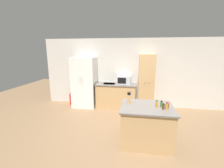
{
  "coord_description": "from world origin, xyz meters",
  "views": [
    {
      "loc": [
        0.02,
        -3.44,
        2.15
      ],
      "look_at": [
        -0.75,
        1.4,
        1.05
      ],
      "focal_mm": 24.0,
      "sensor_mm": 36.0,
      "label": 1
    }
  ],
  "objects": [
    {
      "name": "ground_plane",
      "position": [
        0.0,
        0.0,
        0.0
      ],
      "size": [
        14.0,
        14.0,
        0.0
      ],
      "primitive_type": "plane",
      "color": "#846647"
    },
    {
      "name": "spice_bottle_green_herb",
      "position": [
        0.51,
        -0.13,
        0.98
      ],
      "size": [
        0.05,
        0.05,
        0.17
      ],
      "color": "orange",
      "rests_on": "kitchen_island"
    },
    {
      "name": "spice_bottle_tall_dark",
      "position": [
        0.62,
        -0.11,
        0.97
      ],
      "size": [
        0.05,
        0.05,
        0.14
      ],
      "color": "#337033",
      "rests_on": "kitchen_island"
    },
    {
      "name": "pantry_cabinet",
      "position": [
        0.41,
        2.02,
        1.01
      ],
      "size": [
        0.55,
        0.58,
        2.02
      ],
      "color": "tan",
      "rests_on": "ground_plane"
    },
    {
      "name": "wall_back",
      "position": [
        0.0,
        2.33,
        1.3
      ],
      "size": [
        7.2,
        0.06,
        2.6
      ],
      "color": "beige",
      "rests_on": "ground_plane"
    },
    {
      "name": "microwave",
      "position": [
        -0.41,
        2.08,
        1.08
      ],
      "size": [
        0.51,
        0.4,
        0.3
      ],
      "color": "#B2B5B7",
      "rests_on": "back_counter"
    },
    {
      "name": "fire_extinguisher",
      "position": [
        -2.52,
        1.98,
        0.23
      ],
      "size": [
        0.12,
        0.12,
        0.52
      ],
      "color": "red",
      "rests_on": "ground_plane"
    },
    {
      "name": "kitchen_island",
      "position": [
        0.31,
        -0.12,
        0.45
      ],
      "size": [
        1.19,
        0.99,
        0.9
      ],
      "color": "tan",
      "rests_on": "ground_plane"
    },
    {
      "name": "spice_bottle_pale_salt",
      "position": [
        0.75,
        -0.14,
        0.95
      ],
      "size": [
        0.05,
        0.05,
        0.11
      ],
      "color": "#563319",
      "rests_on": "kitchen_island"
    },
    {
      "name": "refrigerator",
      "position": [
        -1.91,
        1.95,
        0.95
      ],
      "size": [
        0.87,
        0.72,
        1.9
      ],
      "color": "white",
      "rests_on": "ground_plane"
    },
    {
      "name": "back_counter",
      "position": [
        -0.69,
        1.99,
        0.47
      ],
      "size": [
        1.5,
        0.65,
        0.93
      ],
      "color": "tan",
      "rests_on": "ground_plane"
    },
    {
      "name": "spice_bottle_amber_oil",
      "position": [
        0.64,
        -0.25,
        0.96
      ],
      "size": [
        0.05,
        0.05,
        0.13
      ],
      "color": "#563319",
      "rests_on": "kitchen_island"
    },
    {
      "name": "knife_block",
      "position": [
        -0.12,
        -0.03,
        1.02
      ],
      "size": [
        0.09,
        0.07,
        0.3
      ],
      "color": "tan",
      "rests_on": "kitchen_island"
    },
    {
      "name": "spice_bottle_short_red",
      "position": [
        0.71,
        -0.24,
        0.98
      ],
      "size": [
        0.06,
        0.06,
        0.17
      ],
      "color": "orange",
      "rests_on": "kitchen_island"
    }
  ]
}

